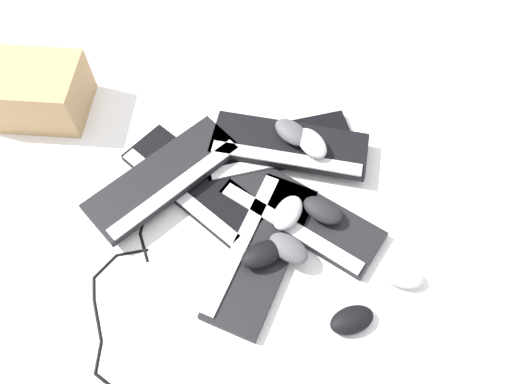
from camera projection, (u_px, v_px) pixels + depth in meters
The scene contains 18 objects.
ground_plane at pixel (259, 213), 1.35m from camera, with size 3.20×3.20×0.00m, color white.
keyboard_0 at pixel (194, 185), 1.38m from camera, with size 0.45×0.36×0.03m.
keyboard_1 at pixel (261, 251), 1.28m from camera, with size 0.25×0.46×0.03m.
keyboard_2 at pixel (301, 215), 1.34m from camera, with size 0.46×0.33×0.03m.
keyboard_3 at pixel (278, 147), 1.45m from camera, with size 0.46×0.31×0.03m.
keyboard_4 at pixel (289, 146), 1.41m from camera, with size 0.45×0.17×0.03m.
keyboard_5 at pixel (164, 178), 1.36m from camera, with size 0.39×0.44×0.03m.
mouse_0 at pixel (312, 143), 1.37m from camera, with size 0.11×0.07×0.04m, color #B7B7BC.
mouse_1 at pixel (402, 275), 1.24m from camera, with size 0.11×0.07×0.04m, color #B7B7BC.
mouse_2 at pixel (352, 320), 1.19m from camera, with size 0.11×0.07×0.04m, color black.
mouse_3 at pixel (323, 210), 1.30m from camera, with size 0.11×0.07×0.04m, color black.
mouse_4 at pixel (262, 254), 1.24m from camera, with size 0.11×0.07×0.04m, color black.
mouse_5 at pixel (288, 213), 1.30m from camera, with size 0.11×0.07×0.04m, color #B7B7BC.
mouse_6 at pixel (289, 248), 1.25m from camera, with size 0.11×0.07×0.04m, color #4C4C51.
mouse_7 at pixel (291, 132), 1.39m from camera, with size 0.11×0.07×0.04m, color #4C4C51.
cable_0 at pixel (173, 193), 1.38m from camera, with size 0.21×0.36×0.01m.
cable_1 at pixel (136, 351), 1.16m from camera, with size 0.46×0.40×0.01m.
cardboard_box at pixel (32, 91), 1.47m from camera, with size 0.30×0.21×0.16m, color tan.
Camera 1 is at (-0.09, 0.63, 1.20)m, focal length 35.00 mm.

